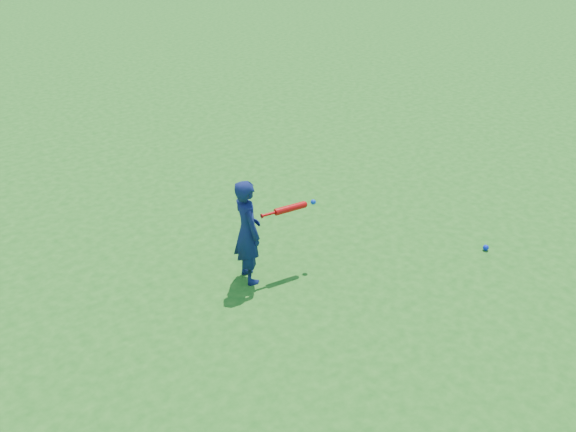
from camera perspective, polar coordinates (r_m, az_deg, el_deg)
name	(u,v)px	position (r m, az deg, el deg)	size (l,w,h in m)	color
ground	(319,277)	(7.20, 2.76, -5.43)	(80.00, 80.00, 0.00)	#1C6117
child	(247,231)	(6.86, -3.62, -1.38)	(0.44, 0.29, 1.20)	#10194C
ground_ball_blue	(486,248)	(8.00, 17.18, -2.71)	(0.07, 0.07, 0.07)	#0C20CE
bat_swing	(292,208)	(6.97, 0.38, 0.74)	(0.68, 0.13, 0.08)	red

